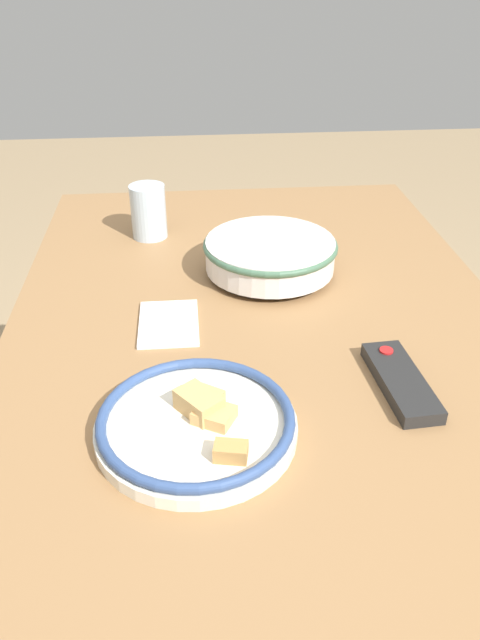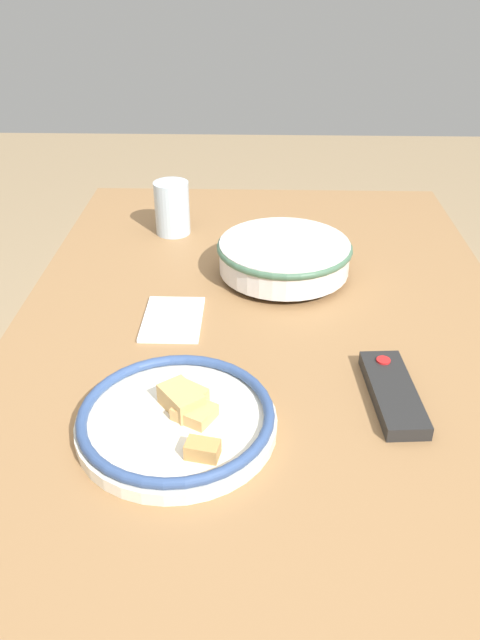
# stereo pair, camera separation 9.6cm
# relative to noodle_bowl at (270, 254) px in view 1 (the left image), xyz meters

# --- Properties ---
(dining_table) EXTENTS (1.45, 0.83, 0.76)m
(dining_table) POSITION_rel_noodle_bowl_xyz_m (0.27, -0.03, -0.13)
(dining_table) COLOR olive
(dining_table) RESTS_ON ground_plane
(noodle_bowl) EXTENTS (0.25, 0.25, 0.07)m
(noodle_bowl) POSITION_rel_noodle_bowl_xyz_m (0.00, 0.00, 0.00)
(noodle_bowl) COLOR silver
(noodle_bowl) RESTS_ON dining_table
(food_plate) EXTENTS (0.26, 0.26, 0.05)m
(food_plate) POSITION_rel_noodle_bowl_xyz_m (0.43, -0.15, -0.02)
(food_plate) COLOR silver
(food_plate) RESTS_ON dining_table
(tv_remote) EXTENTS (0.17, 0.07, 0.02)m
(tv_remote) POSITION_rel_noodle_bowl_xyz_m (0.36, 0.14, -0.03)
(tv_remote) COLOR black
(tv_remote) RESTS_ON dining_table
(drinking_glass) EXTENTS (0.07, 0.07, 0.11)m
(drinking_glass) POSITION_rel_noodle_bowl_xyz_m (-0.19, -0.23, 0.02)
(drinking_glass) COLOR silver
(drinking_glass) RESTS_ON dining_table
(folded_napkin) EXTENTS (0.14, 0.10, 0.01)m
(folded_napkin) POSITION_rel_noodle_bowl_xyz_m (0.16, -0.19, -0.04)
(folded_napkin) COLOR white
(folded_napkin) RESTS_ON dining_table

